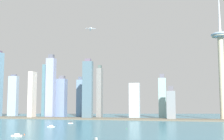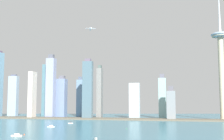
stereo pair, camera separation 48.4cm
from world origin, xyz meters
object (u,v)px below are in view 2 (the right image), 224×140
Objects in this scene: boat_3 at (71,123)px; skyscraper_7 at (48,100)px; skyscraper_4 at (88,89)px; skyscraper_6 at (171,104)px; boat_4 at (51,126)px; skyscraper_1 at (81,97)px; skyscraper_10 at (135,101)px; channel_buoy_0 at (24,134)px; skyscraper_8 at (162,97)px; observation_tower at (221,54)px; skyscraper_3 at (46,91)px; skyscraper_9 at (100,93)px; boat_2 at (17,135)px; airplane at (91,29)px; channel_buoy_1 at (126,129)px; skyscraper_5 at (13,96)px; skyscraper_2 at (32,95)px; skyscraper_0 at (62,97)px; skyscraper_11 at (51,87)px; boat_0 at (96,140)px.

skyscraper_7 is at bearing -72.35° from boat_3.
skyscraper_6 is at bearing 0.20° from skyscraper_4.
skyscraper_1 is at bearing 97.77° from boat_4.
channel_buoy_0 is (-93.19, -375.87, -43.68)m from skyscraper_10.
skyscraper_8 reaches higher than skyscraper_7.
skyscraper_3 is (-460.95, 47.85, -79.65)m from observation_tower.
skyscraper_6 is 0.86× the size of skyscraper_7.
skyscraper_9 reaches higher than boat_3.
boat_2 is 415.97m from airplane.
boat_2 is (-94.12, -392.63, -43.24)m from skyscraper_10.
skyscraper_3 reaches higher than channel_buoy_0.
boat_2 is 8.66× the size of channel_buoy_1.
skyscraper_3 is 1.20× the size of skyscraper_5.
skyscraper_3 is 82.90× the size of channel_buoy_0.
skyscraper_2 is 392.96m from boat_2.
boat_2 is 1.15× the size of boat_4.
skyscraper_4 reaches higher than skyscraper_7.
airplane reaches higher than skyscraper_3.
skyscraper_0 is 0.96× the size of skyscraper_2.
skyscraper_11 is at bearing 179.54° from skyscraper_10.
skyscraper_11 is at bearing 53.90° from skyscraper_2.
skyscraper_4 is at bearing 40.58° from airplane.
skyscraper_11 is (-297.32, -13.23, 28.96)m from skyscraper_8.
boat_3 is at bearing -40.90° from skyscraper_5.
skyscraper_7 is (102.54, 18.65, -13.38)m from skyscraper_5.
airplane reaches higher than skyscraper_10.
airplane is at bearing -32.34° from boat_0.
skyscraper_6 is 187.52m from skyscraper_9.
skyscraper_5 is at bearing -56.66° from boat_3.
skyscraper_3 is at bearing -9.80° from skyscraper_5.
boat_4 is (-4.29, -81.94, -0.03)m from boat_3.
skyscraper_9 is at bearing -17.60° from skyscraper_0.
boat_3 is at bearing 92.31° from channel_buoy_0.
skyscraper_5 is 1.32× the size of skyscraper_7.
channel_buoy_1 is 0.07× the size of airplane.
skyscraper_8 is 1.26× the size of skyscraper_10.
skyscraper_2 is at bearing -179.37° from skyscraper_6.
skyscraper_1 is at bearing 34.74° from skyscraper_0.
skyscraper_5 is 282.90m from skyscraper_9.
skyscraper_1 reaches higher than skyscraper_6.
skyscraper_8 is 63.74× the size of channel_buoy_0.
skyscraper_2 is at bearing -126.10° from skyscraper_11.
observation_tower is 432.76m from skyscraper_0.
skyscraper_11 is (31.45, 43.13, 22.09)m from skyscraper_2.
boat_3 is at bearing -101.54° from boat_2.
skyscraper_1 is at bearing -29.62° from boat_0.
channel_buoy_0 is (167.01, -334.56, -58.83)m from skyscraper_2.
boat_0 is (-190.49, -399.53, -150.95)m from observation_tower.
skyscraper_2 reaches higher than boat_0.
boat_4 is (105.52, -301.44, -53.11)m from skyscraper_0.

